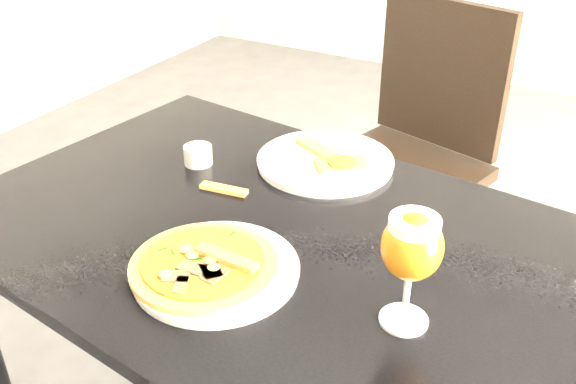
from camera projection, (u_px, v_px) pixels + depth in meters
The scene contains 9 objects.
dining_table at pixel (268, 266), 1.26m from camera, with size 1.29×0.95×0.75m.
chair_far at pixel (410, 151), 1.98m from camera, with size 0.56×0.56×0.98m.
plate_main at pixel (216, 270), 1.09m from camera, with size 0.28×0.28×0.02m, color white.
pizza at pixel (204, 264), 1.08m from camera, with size 0.25×0.25×0.03m.
plate_second at pixel (325, 161), 1.44m from camera, with size 0.30×0.30×0.02m, color white.
crust_scraps at pixel (334, 159), 1.41m from camera, with size 0.21×0.15×0.02m.
loose_crust at pixel (224, 189), 1.34m from camera, with size 0.10×0.02×0.01m, color #A35D27.
sauce_cup at pixel (198, 154), 1.43m from camera, with size 0.06×0.06×0.04m.
beer_glass at pixel (412, 248), 0.92m from camera, with size 0.09×0.09×0.19m.
Camera 1 is at (0.29, -0.96, 1.42)m, focal length 40.00 mm.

